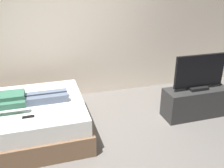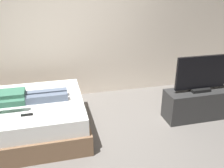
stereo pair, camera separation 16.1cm
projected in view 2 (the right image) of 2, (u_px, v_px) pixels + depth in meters
ground_plane at (99, 147)px, 3.45m from camera, size 10.00×10.00×0.00m
back_wall at (99, 24)px, 4.64m from camera, size 6.40×0.10×2.80m
bed at (19, 119)px, 3.64m from camera, size 1.98×1.52×0.54m
person at (17, 98)px, 3.50m from camera, size 1.26×0.46×0.18m
remote at (27, 115)px, 3.20m from camera, size 0.15×0.04×0.02m
tv_stand at (197, 104)px, 4.12m from camera, size 1.10×0.40×0.50m
tv at (201, 74)px, 3.91m from camera, size 0.88×0.20×0.59m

